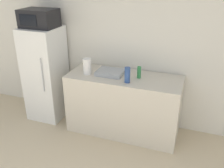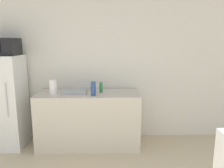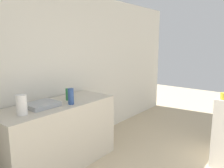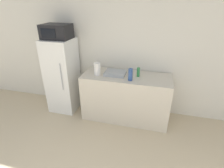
# 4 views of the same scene
# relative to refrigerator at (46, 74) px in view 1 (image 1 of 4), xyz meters

# --- Properties ---
(wall_back) EXTENTS (8.00, 0.06, 2.60)m
(wall_back) POSITION_rel_refrigerator_xyz_m (1.10, 0.38, 0.52)
(wall_back) COLOR silver
(wall_back) RESTS_ON ground_plane
(refrigerator) EXTENTS (0.57, 0.61, 1.56)m
(refrigerator) POSITION_rel_refrigerator_xyz_m (0.00, 0.00, 0.00)
(refrigerator) COLOR white
(refrigerator) RESTS_ON ground_plane
(microwave) EXTENTS (0.53, 0.41, 0.28)m
(microwave) POSITION_rel_refrigerator_xyz_m (-0.00, -0.00, 0.92)
(microwave) COLOR black
(microwave) RESTS_ON refrigerator
(counter) EXTENTS (1.70, 0.68, 0.94)m
(counter) POSITION_rel_refrigerator_xyz_m (1.38, -0.01, -0.31)
(counter) COLOR beige
(counter) RESTS_ON ground_plane
(sink_basin) EXTENTS (0.40, 0.32, 0.06)m
(sink_basin) POSITION_rel_refrigerator_xyz_m (1.16, -0.00, 0.19)
(sink_basin) COLOR #9EA3A8
(sink_basin) RESTS_ON counter
(bottle_tall) EXTENTS (0.08, 0.08, 0.22)m
(bottle_tall) POSITION_rel_refrigerator_xyz_m (1.48, -0.20, 0.27)
(bottle_tall) COLOR #2D4C8C
(bottle_tall) RESTS_ON counter
(bottle_short) EXTENTS (0.06, 0.06, 0.17)m
(bottle_short) POSITION_rel_refrigerator_xyz_m (1.60, 0.01, 0.24)
(bottle_short) COLOR #2D7F42
(bottle_short) RESTS_ON counter
(paper_towel_roll) EXTENTS (0.12, 0.12, 0.24)m
(paper_towel_roll) POSITION_rel_refrigerator_xyz_m (0.82, -0.10, 0.28)
(paper_towel_roll) COLOR white
(paper_towel_roll) RESTS_ON counter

